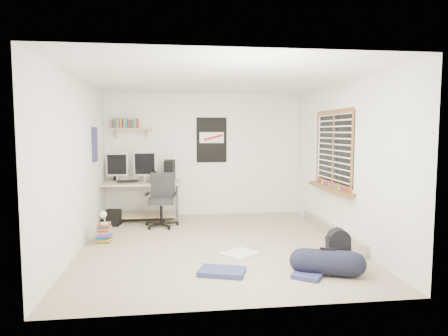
{
  "coord_description": "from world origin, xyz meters",
  "views": [
    {
      "loc": [
        -0.63,
        -5.95,
        1.73
      ],
      "look_at": [
        0.17,
        0.39,
        1.14
      ],
      "focal_mm": 32.0,
      "sensor_mm": 36.0,
      "label": 1
    }
  ],
  "objects": [
    {
      "name": "poster_back_wall",
      "position": [
        0.15,
        2.23,
        1.55
      ],
      "size": [
        0.62,
        0.03,
        0.92
      ],
      "primitive_type": "cube",
      "color": "black",
      "rests_on": "back_wall"
    },
    {
      "name": "jeans_b",
      "position": [
        0.97,
        -1.46,
        0.03
      ],
      "size": [
        0.51,
        0.54,
        0.05
      ],
      "primitive_type": "cube",
      "rotation": [
        0.0,
        0.0,
        0.96
      ],
      "color": "navy",
      "rests_on": "floor"
    },
    {
      "name": "tshirt",
      "position": [
        0.28,
        -0.58,
        0.02
      ],
      "size": [
        0.59,
        0.58,
        0.04
      ],
      "primitive_type": "cube",
      "rotation": [
        0.0,
        0.0,
        0.68
      ],
      "color": "silver",
      "rests_on": "floor"
    },
    {
      "name": "desk",
      "position": [
        -1.35,
        1.86,
        0.36
      ],
      "size": [
        1.83,
        1.21,
        0.77
      ],
      "primitive_type": "cube",
      "rotation": [
        0.0,
        0.0,
        -0.3
      ],
      "color": "#CBAE8D",
      "rests_on": "floor"
    },
    {
      "name": "desk_lamp",
      "position": [
        -1.7,
        0.28,
        0.38
      ],
      "size": [
        0.14,
        0.21,
        0.2
      ],
      "primitive_type": "cube",
      "rotation": [
        0.0,
        0.0,
        0.12
      ],
      "color": "silver",
      "rests_on": "book_stack"
    },
    {
      "name": "duffel_bag",
      "position": [
        1.19,
        -1.47,
        0.14
      ],
      "size": [
        0.4,
        0.4,
        0.61
      ],
      "primitive_type": "cylinder",
      "rotation": [
        0.0,
        0.0,
        -0.36
      ],
      "color": "black",
      "rests_on": "floor"
    },
    {
      "name": "window",
      "position": [
        1.95,
        0.3,
        1.45
      ],
      "size": [
        0.1,
        1.5,
        1.26
      ],
      "primitive_type": "cube",
      "color": "brown",
      "rests_on": "right_wall"
    },
    {
      "name": "left_wall",
      "position": [
        -2.0,
        0.0,
        1.25
      ],
      "size": [
        0.01,
        4.5,
        2.5
      ],
      "primitive_type": "cube",
      "color": "silver",
      "rests_on": "ground"
    },
    {
      "name": "jeans_a",
      "position": [
        -0.06,
        -1.28,
        0.03
      ],
      "size": [
        0.63,
        0.5,
        0.06
      ],
      "primitive_type": "cube",
      "rotation": [
        0.0,
        0.0,
        -0.31
      ],
      "color": "navy",
      "rests_on": "floor"
    },
    {
      "name": "poster_left_wall",
      "position": [
        -1.99,
        1.2,
        1.5
      ],
      "size": [
        0.02,
        0.42,
        0.6
      ],
      "primitive_type": "cube",
      "color": "navy",
      "rests_on": "left_wall"
    },
    {
      "name": "baseboard_heater",
      "position": [
        1.96,
        0.3,
        0.09
      ],
      "size": [
        0.08,
        2.5,
        0.18
      ],
      "primitive_type": "cube",
      "color": "#B7B2A8",
      "rests_on": "floor"
    },
    {
      "name": "pc_tower",
      "position": [
        -0.71,
        1.97,
        0.97
      ],
      "size": [
        0.23,
        0.4,
        0.39
      ],
      "primitive_type": "cube",
      "rotation": [
        0.0,
        0.0,
        -0.13
      ],
      "color": "black",
      "rests_on": "desk"
    },
    {
      "name": "ceiling",
      "position": [
        0.0,
        0.0,
        2.5
      ],
      "size": [
        4.0,
        4.5,
        0.01
      ],
      "primitive_type": "cube",
      "color": "white",
      "rests_on": "ground"
    },
    {
      "name": "wall_shelf",
      "position": [
        -1.45,
        2.14,
        1.78
      ],
      "size": [
        0.8,
        0.22,
        0.24
      ],
      "primitive_type": "cube",
      "color": "tan",
      "rests_on": "back_wall"
    },
    {
      "name": "monitor_right",
      "position": [
        -1.19,
        1.9,
        1.0
      ],
      "size": [
        0.42,
        0.12,
        0.46
      ],
      "primitive_type": "cube",
      "rotation": [
        0.0,
        0.0,
        -0.03
      ],
      "color": "#A6A5AA",
      "rests_on": "desk"
    },
    {
      "name": "keyboard",
      "position": [
        -1.5,
        1.79,
        0.78
      ],
      "size": [
        0.42,
        0.22,
        0.02
      ],
      "primitive_type": "cube",
      "rotation": [
        0.0,
        0.0,
        0.21
      ],
      "color": "black",
      "rests_on": "desk"
    },
    {
      "name": "speaker_left",
      "position": [
        -1.75,
        2.0,
        0.86
      ],
      "size": [
        0.1,
        0.1,
        0.18
      ],
      "primitive_type": "cube",
      "rotation": [
        0.0,
        0.0,
        -0.17
      ],
      "color": "black",
      "rests_on": "desk"
    },
    {
      "name": "monitor_left",
      "position": [
        -1.72,
        1.94,
        0.99
      ],
      "size": [
        0.4,
        0.13,
        0.44
      ],
      "primitive_type": "cube",
      "rotation": [
        0.0,
        0.0,
        0.08
      ],
      "color": "#96959A",
      "rests_on": "desk"
    },
    {
      "name": "floor",
      "position": [
        0.0,
        0.0,
        -0.01
      ],
      "size": [
        4.0,
        4.5,
        0.01
      ],
      "primitive_type": "cube",
      "color": "gray",
      "rests_on": "ground"
    },
    {
      "name": "backpack",
      "position": [
        1.45,
        -1.19,
        0.2
      ],
      "size": [
        0.3,
        0.25,
        0.38
      ],
      "primitive_type": "cube",
      "rotation": [
        0.0,
        0.0,
        -0.09
      ],
      "color": "black",
      "rests_on": "floor"
    },
    {
      "name": "right_wall",
      "position": [
        2.0,
        0.0,
        1.25
      ],
      "size": [
        0.01,
        4.5,
        2.5
      ],
      "primitive_type": "cube",
      "color": "silver",
      "rests_on": "ground"
    },
    {
      "name": "back_wall",
      "position": [
        0.0,
        2.25,
        1.25
      ],
      "size": [
        4.0,
        0.01,
        2.5
      ],
      "primitive_type": "cube",
      "color": "silver",
      "rests_on": "ground"
    },
    {
      "name": "subwoofer",
      "position": [
        -1.75,
        1.48,
        0.14
      ],
      "size": [
        0.29,
        0.29,
        0.29
      ],
      "primitive_type": "cube",
      "rotation": [
        0.0,
        0.0,
        -0.13
      ],
      "color": "black",
      "rests_on": "floor"
    },
    {
      "name": "office_chair",
      "position": [
        -0.86,
        1.28,
        0.49
      ],
      "size": [
        0.72,
        0.72,
        0.97
      ],
      "primitive_type": "cube",
      "rotation": [
        0.0,
        0.0,
        -0.13
      ],
      "color": "#252528",
      "rests_on": "floor"
    },
    {
      "name": "speaker_right",
      "position": [
        -1.02,
        1.7,
        0.87
      ],
      "size": [
        0.13,
        0.13,
        0.2
      ],
      "primitive_type": "cube",
      "rotation": [
        0.0,
        0.0,
        0.36
      ],
      "color": "black",
      "rests_on": "desk"
    },
    {
      "name": "book_stack",
      "position": [
        -1.72,
        0.3,
        0.15
      ],
      "size": [
        0.54,
        0.5,
        0.3
      ],
      "primitive_type": "cube",
      "rotation": [
        0.0,
        0.0,
        -0.4
      ],
      "color": "brown",
      "rests_on": "floor"
    }
  ]
}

